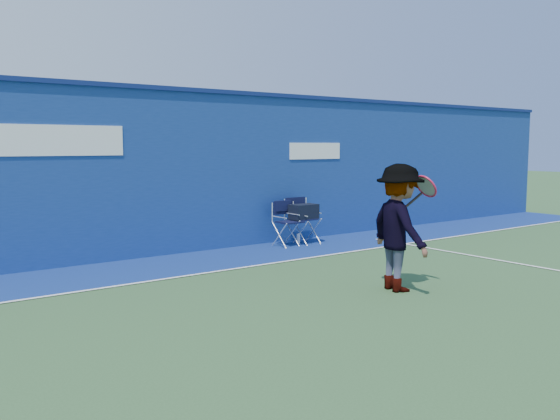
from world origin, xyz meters
TOP-DOWN VIEW (x-y plane):
  - ground at (0.00, 0.00)m, footprint 80.00×80.00m
  - stadium_wall at (-0.00, 5.20)m, footprint 24.00×0.50m
  - out_of_bounds_strip at (0.00, 4.10)m, footprint 24.00×1.80m
  - court_lines at (0.00, 0.60)m, footprint 24.00×12.00m
  - directors_chair_left at (2.50, 4.49)m, footprint 0.54×0.50m
  - directors_chair_right at (2.88, 4.52)m, footprint 0.57×0.51m
  - water_bottle at (2.77, 4.52)m, footprint 0.07×0.07m
  - tennis_player at (1.48, 0.66)m, footprint 0.98×1.27m

SIDE VIEW (x-z plane):
  - ground at x=0.00m, z-range 0.00..0.00m
  - out_of_bounds_strip at x=0.00m, z-range 0.00..0.01m
  - court_lines at x=0.00m, z-range 0.01..0.01m
  - water_bottle at x=2.77m, z-range 0.00..0.22m
  - directors_chair_left at x=2.50m, z-range -0.15..0.75m
  - directors_chair_right at x=2.88m, z-range -0.08..0.87m
  - tennis_player at x=1.48m, z-range 0.00..1.77m
  - stadium_wall at x=0.00m, z-range 0.01..3.09m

